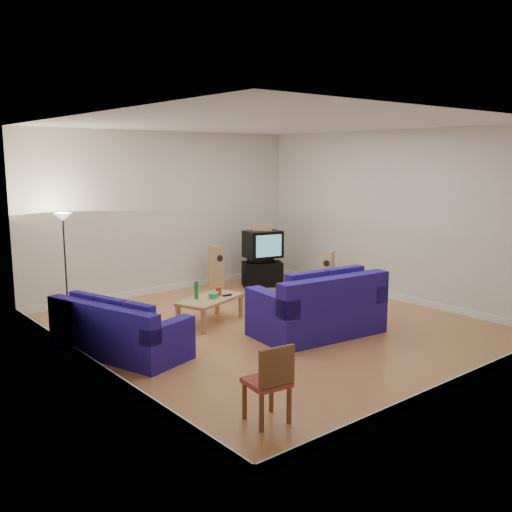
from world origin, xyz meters
TOP-DOWN VIEW (x-y plane):
  - room at (0.00, 0.00)m, footprint 6.01×6.51m
  - sofa_three_seat at (-2.50, 0.35)m, footprint 1.40×2.14m
  - sofa_loveseat at (0.29, -0.78)m, footprint 2.05×1.30m
  - coffee_table at (-0.66, 0.77)m, footprint 1.31×0.96m
  - bottle at (-0.87, 0.86)m, footprint 0.08×0.08m
  - tissue_box at (-0.61, 0.74)m, footprint 0.23×0.20m
  - red_canister at (-0.45, 0.83)m, footprint 0.13×0.13m
  - remote at (-0.36, 0.71)m, footprint 0.17×0.06m
  - tv_stand at (1.79, 2.38)m, footprint 0.95×0.81m
  - av_receiver at (1.79, 2.44)m, footprint 0.52×0.45m
  - television at (1.80, 2.37)m, footprint 0.82×0.68m
  - centre_speaker at (1.82, 2.41)m, footprint 0.41×0.39m
  - speaker_left at (0.82, 2.70)m, footprint 0.22×0.29m
  - speaker_right at (2.45, 1.10)m, footprint 0.31×0.28m
  - floor_lamp at (-2.30, 2.70)m, footprint 0.30×0.30m
  - dining_chair at (-2.24, -2.56)m, footprint 0.46×0.46m

SIDE VIEW (x-z plane):
  - tv_stand at x=1.79m, z-range 0.00..0.51m
  - sofa_three_seat at x=-2.50m, z-range -0.10..0.67m
  - sofa_loveseat at x=0.29m, z-range -0.12..0.85m
  - coffee_table at x=-0.66m, z-range 0.16..0.59m
  - speaker_right at x=2.45m, z-range 0.00..0.83m
  - remote at x=-0.36m, z-range 0.43..0.45m
  - speaker_left at x=0.82m, z-range 0.00..0.92m
  - tissue_box at x=-0.61m, z-range 0.43..0.51m
  - dining_chair at x=-2.24m, z-range 0.05..0.90m
  - red_canister at x=-0.45m, z-range 0.43..0.57m
  - av_receiver at x=1.79m, z-range 0.51..0.61m
  - bottle at x=-0.87m, z-range 0.43..0.72m
  - television at x=1.80m, z-range 0.61..1.17m
  - centre_speaker at x=1.82m, z-range 1.17..1.32m
  - floor_lamp at x=-2.30m, z-range 0.58..2.35m
  - room at x=0.00m, z-range -0.06..3.15m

